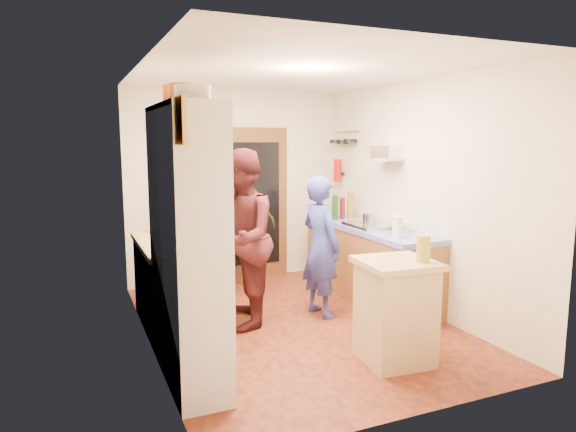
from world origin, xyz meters
TOP-DOWN VIEW (x-y plane):
  - floor at (0.00, 0.00)m, footprint 3.00×4.00m
  - ceiling at (0.00, 0.00)m, footprint 3.00×4.00m
  - wall_back at (0.00, 2.01)m, footprint 3.00×0.02m
  - wall_front at (0.00, -2.01)m, footprint 3.00×0.02m
  - wall_left at (-1.51, 0.00)m, footprint 0.02×4.00m
  - wall_right at (1.51, 0.00)m, footprint 0.02×4.00m
  - door_frame at (0.25, 1.97)m, footprint 0.95×0.06m
  - door_glass at (0.25, 1.94)m, footprint 0.70×0.02m
  - hutch_body at (-1.30, -0.80)m, footprint 0.40×1.20m
  - hutch_top_shelf at (-1.30, -0.80)m, footprint 0.40×1.14m
  - plate_stack at (-1.30, -1.13)m, footprint 0.25×0.25m
  - orange_pot_a at (-1.30, -0.73)m, footprint 0.20×0.20m
  - orange_pot_b at (-1.30, -0.46)m, footprint 0.19×0.19m
  - left_counter_base at (-1.20, 0.45)m, footprint 0.60×1.40m
  - left_counter_top at (-1.20, 0.45)m, footprint 0.64×1.44m
  - toaster at (-1.15, -0.08)m, footprint 0.23×0.17m
  - kettle at (-1.25, 0.24)m, footprint 0.19×0.19m
  - orange_bowl at (-1.12, 0.56)m, footprint 0.24×0.24m
  - chopping_board at (-1.18, 1.06)m, footprint 0.36×0.31m
  - right_counter_base at (1.20, 0.50)m, footprint 0.60×2.20m
  - right_counter_top at (1.20, 0.50)m, footprint 0.62×2.22m
  - hob at (1.20, 0.41)m, footprint 0.55×0.58m
  - pot_on_hob at (1.15, 0.39)m, footprint 0.20×0.20m
  - bottle_a at (1.05, 1.09)m, footprint 0.09×0.09m
  - bottle_b at (1.18, 1.13)m, footprint 0.07×0.07m
  - bottle_c at (1.31, 1.15)m, footprint 0.10×0.10m
  - paper_towel at (1.05, -0.28)m, footprint 0.13×0.13m
  - mixing_bowl at (1.30, -0.01)m, footprint 0.25×0.25m
  - island_base at (0.42, -1.17)m, footprint 0.59×0.59m
  - island_top at (0.42, -1.17)m, footprint 0.67×0.67m
  - cutting_board at (0.37, -1.12)m, footprint 0.37×0.31m
  - oil_jar at (0.59, -1.31)m, footprint 0.12×0.12m
  - pan_rail at (1.46, 1.52)m, footprint 0.02×0.65m
  - pan_hang_a at (1.40, 1.35)m, footprint 0.18×0.18m
  - pan_hang_b at (1.40, 1.55)m, footprint 0.16×0.16m
  - pan_hang_c at (1.40, 1.75)m, footprint 0.17×0.17m
  - wall_shelf at (1.37, 0.45)m, footprint 0.26×0.42m
  - radio at (1.37, 0.45)m, footprint 0.29×0.34m
  - ext_bracket at (1.47, 1.70)m, footprint 0.06×0.10m
  - fire_extinguisher at (1.41, 1.70)m, footprint 0.11×0.11m
  - picture_frame at (-1.48, -1.55)m, footprint 0.03×0.25m
  - person_hob at (0.41, 0.16)m, footprint 0.47×0.62m
  - person_left at (-0.50, 0.23)m, footprint 0.96×1.08m
  - person_back at (-0.15, 1.50)m, footprint 1.06×0.58m

SIDE VIEW (x-z plane):
  - floor at x=0.00m, z-range -0.02..0.00m
  - right_counter_base at x=1.20m, z-range 0.00..0.84m
  - left_counter_base at x=-1.20m, z-range 0.00..0.85m
  - island_base at x=0.42m, z-range 0.00..0.86m
  - person_hob at x=0.41m, z-range 0.00..1.55m
  - person_back at x=-0.15m, z-range 0.00..1.72m
  - right_counter_top at x=1.20m, z-range 0.84..0.90m
  - left_counter_top at x=-1.20m, z-range 0.85..0.90m
  - island_top at x=0.42m, z-range 0.86..0.91m
  - cutting_board at x=0.37m, z-range 0.89..0.91m
  - chopping_board at x=-1.18m, z-range 0.90..0.92m
  - hob at x=1.20m, z-range 0.90..0.94m
  - person_left at x=-0.50m, z-range 0.00..1.85m
  - mixing_bowl at x=1.30m, z-range 0.90..0.99m
  - orange_bowl at x=-1.12m, z-range 0.90..1.00m
  - toaster at x=-1.15m, z-range 0.90..1.06m
  - kettle at x=-1.25m, z-range 0.90..1.09m
  - pot_on_hob at x=1.15m, z-range 0.94..1.07m
  - paper_towel at x=1.05m, z-range 0.90..1.13m
  - oil_jar at x=0.59m, z-range 0.91..1.14m
  - bottle_b at x=1.18m, z-range 0.90..1.18m
  - door_frame at x=0.25m, z-range 0.00..2.10m
  - door_glass at x=0.25m, z-range 0.20..1.90m
  - bottle_a at x=1.05m, z-range 0.90..1.22m
  - bottle_c at x=1.31m, z-range 0.90..1.26m
  - hutch_body at x=-1.30m, z-range 0.00..2.20m
  - wall_back at x=0.00m, z-range 0.00..2.60m
  - wall_front at x=0.00m, z-range 0.00..2.60m
  - wall_left at x=-1.51m, z-range 0.00..2.60m
  - wall_right at x=1.51m, z-range 0.00..2.60m
  - ext_bracket at x=1.47m, z-range 1.43..1.47m
  - fire_extinguisher at x=1.41m, z-range 1.34..1.66m
  - wall_shelf at x=1.37m, z-range 1.69..1.71m
  - radio at x=1.37m, z-range 1.72..1.86m
  - pan_hang_b at x=1.40m, z-range 1.88..1.92m
  - pan_hang_c at x=1.40m, z-range 1.89..1.93m
  - pan_hang_a at x=1.40m, z-range 1.90..1.94m
  - pan_rail at x=1.46m, z-range 2.04..2.06m
  - picture_frame at x=-1.48m, z-range 1.90..2.20m
  - hutch_top_shelf at x=-1.30m, z-range 2.16..2.20m
  - plate_stack at x=-1.30m, z-range 2.20..2.31m
  - orange_pot_a at x=-1.30m, z-range 2.20..2.36m
  - orange_pot_b at x=-1.30m, z-range 2.20..2.37m
  - ceiling at x=0.00m, z-range 2.60..2.62m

